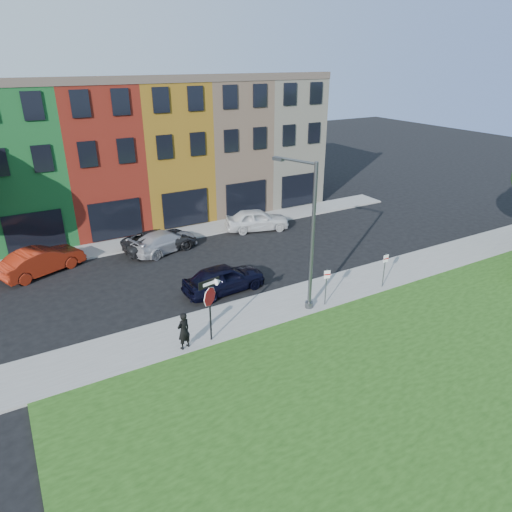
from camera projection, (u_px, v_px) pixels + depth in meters
ground at (320, 334)px, 20.72m from camera, size 120.00×120.00×0.00m
sidewalk_near at (316, 295)px, 23.99m from camera, size 40.00×3.00×0.12m
sidewalk_far at (152, 240)px, 31.26m from camera, size 40.00×2.40×0.12m
rowhouse_block at (127, 152)px, 34.42m from camera, size 30.00×10.12×10.00m
stop_sign at (210, 297)px, 19.25m from camera, size 1.04×0.24×2.96m
man at (184, 331)px, 19.21m from camera, size 0.86×0.77×1.70m
sedan_near at (224, 278)px, 24.22m from camera, size 2.43×4.72×1.52m
parked_car_red at (42, 261)px, 26.29m from camera, size 4.99×5.89×1.56m
parked_car_silver at (164, 241)px, 29.35m from camera, size 4.81×5.84×1.35m
parked_car_dark at (160, 240)px, 29.46m from camera, size 2.82×5.07×1.33m
parked_car_white at (257, 220)px, 32.89m from camera, size 4.22×5.52×1.56m
street_lamp at (308, 238)px, 21.36m from camera, size 1.11×2.48×7.26m
parking_sign_a at (326, 282)px, 22.46m from camera, size 0.31×0.13×1.96m
parking_sign_b at (385, 266)px, 24.23m from camera, size 0.32×0.09×1.95m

